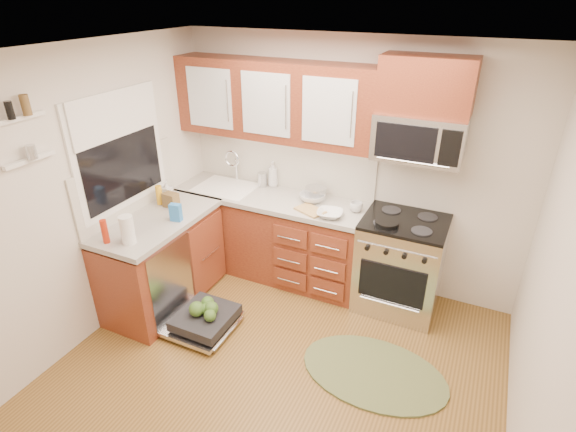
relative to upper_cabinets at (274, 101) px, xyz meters
The scene contains 37 objects.
floor 2.55m from the upper_cabinets, 65.28° to the right, with size 3.50×3.50×0.00m, color brown.
ceiling 1.84m from the upper_cabinets, 65.28° to the right, with size 3.50×3.50×0.00m, color white.
wall_back 0.97m from the upper_cabinets, 13.57° to the left, with size 3.50×0.04×2.50m, color beige.
wall_left 1.98m from the upper_cabinets, 123.06° to the right, with size 0.04×3.50×2.50m, color beige.
wall_right 3.00m from the upper_cabinets, 32.47° to the right, with size 0.04×3.50×2.50m, color beige.
base_cabinet_back 1.46m from the upper_cabinets, 90.00° to the right, with size 2.05×0.60×0.85m, color #5D2115.
base_cabinet_left 1.93m from the upper_cabinets, 124.62° to the right, with size 0.60×1.25×0.85m, color #5D2115.
countertop_back 0.98m from the upper_cabinets, 90.00° to the right, with size 2.07×0.64×0.05m, color #B0ABA1.
countertop_left 1.60m from the upper_cabinets, 124.25° to the right, with size 0.64×1.27×0.05m, color #B0ABA1.
backsplash_back 0.68m from the upper_cabinets, 90.00° to the left, with size 2.05×0.02×0.57m, color beige.
backsplash_left 1.60m from the upper_cabinets, 133.89° to the right, with size 0.02×1.25×0.57m, color beige.
upper_cabinets is the anchor object (origin of this frame).
cabinet_over_mw 1.43m from the upper_cabinets, ahead, with size 0.76×0.35×0.47m, color #5D2115.
range 1.99m from the upper_cabinets, ahead, with size 0.76×0.64×0.95m, color silver, non-canonical shape.
microwave 1.42m from the upper_cabinets, ahead, with size 0.76×0.38×0.40m, color silver, non-canonical shape.
sink 1.21m from the upper_cabinets, 163.55° to the right, with size 0.62×0.50×0.26m, color white, non-canonical shape.
dishwasher 2.19m from the upper_cabinets, 96.04° to the right, with size 0.70×0.60×0.20m, color silver, non-canonical shape.
window 1.51m from the upper_cabinets, 133.21° to the right, with size 0.03×1.05×1.05m, color white, non-canonical shape.
window_blind 1.46m from the upper_cabinets, 132.50° to the right, with size 0.02×0.96×0.40m, color white.
shelf_upper 2.17m from the upper_cabinets, 117.33° to the right, with size 0.04×0.40×0.03m, color white.
shelf_lower 2.17m from the upper_cabinets, 117.33° to the right, with size 0.04×0.40×0.03m, color white.
rug 2.63m from the upper_cabinets, 37.79° to the right, with size 1.21×0.79×0.02m, color olive, non-canonical shape.
skillet 1.59m from the upper_cabinets, 13.62° to the right, with size 0.21×0.21×0.04m, color black.
stock_pot 1.00m from the upper_cabinets, ahead, with size 0.22×0.22×0.13m, color silver.
cutting_board 1.12m from the upper_cabinets, 29.68° to the right, with size 0.28×0.18×0.02m, color tan.
canister 0.89m from the upper_cabinets, 166.40° to the left, with size 0.10×0.10×0.16m, color silver.
paper_towel_roll 1.82m from the upper_cabinets, 112.81° to the right, with size 0.12×0.12×0.25m, color white.
mustard_bottle 1.46m from the upper_cabinets, 138.98° to the right, with size 0.06×0.06×0.19m, color gold.
red_bottle 1.96m from the upper_cabinets, 117.20° to the right, with size 0.06×0.06×0.21m, color #B2270E.
wooden_box 1.40m from the upper_cabinets, 133.99° to the right, with size 0.14×0.10×0.14m, color brown.
blue_carton 1.42m from the upper_cabinets, 117.71° to the right, with size 0.10×0.06×0.17m, color #2870BE.
bowl_a 1.22m from the upper_cabinets, 23.93° to the right, with size 0.24×0.24×0.06m, color #999999.
bowl_b 1.02m from the upper_cabinets, ahead, with size 0.26×0.26×0.08m, color #999999.
cup 1.29m from the upper_cabinets, ahead, with size 0.12×0.12×0.10m, color #999999.
soap_bottle_a 0.82m from the upper_cabinets, 128.39° to the left, with size 0.11×0.11×0.28m, color #999999.
soap_bottle_b 1.40m from the upper_cabinets, 143.43° to the right, with size 0.09×0.09×0.20m, color #999999.
soap_bottle_c 1.41m from the upper_cabinets, 143.66° to the right, with size 0.12×0.12×0.15m, color #999999.
Camera 1 is at (1.25, -2.32, 2.85)m, focal length 28.00 mm.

